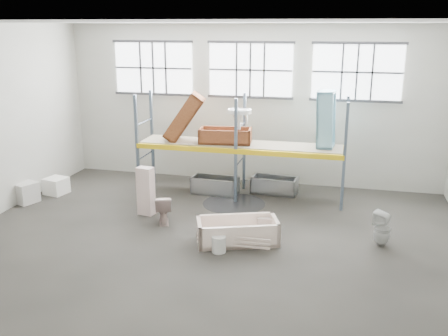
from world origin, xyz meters
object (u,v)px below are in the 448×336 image
(toilet_white, at_px, (382,229))
(steel_tub_right, at_px, (274,185))
(toilet_beige, at_px, (163,209))
(cistern_tall, at_px, (146,191))
(blue_tub_upright, at_px, (326,119))
(bathtub_beige, at_px, (237,231))
(rust_tub_flat, at_px, (225,136))
(steel_tub_left, at_px, (215,185))
(carton_near, at_px, (25,192))
(bucket, at_px, (219,244))

(toilet_white, xyz_separation_m, steel_tub_right, (-2.95, 3.18, -0.17))
(toilet_beige, height_order, toilet_white, toilet_white)
(cistern_tall, distance_m, blue_tub_upright, 5.38)
(bathtub_beige, height_order, toilet_white, toilet_white)
(toilet_beige, distance_m, cistern_tall, 0.84)
(toilet_white, bearing_deg, rust_tub_flat, -98.04)
(bathtub_beige, height_order, steel_tub_left, bathtub_beige)
(carton_near, bearing_deg, toilet_beige, -6.78)
(steel_tub_right, relative_size, rust_tub_flat, 0.90)
(steel_tub_right, bearing_deg, carton_near, -159.96)
(steel_tub_right, distance_m, carton_near, 7.35)
(toilet_beige, relative_size, bucket, 1.99)
(cistern_tall, distance_m, rust_tub_flat, 2.93)
(steel_tub_right, bearing_deg, bucket, -98.06)
(bucket, bearing_deg, toilet_white, 18.99)
(toilet_beige, height_order, steel_tub_right, toilet_beige)
(toilet_white, xyz_separation_m, blue_tub_upright, (-1.51, 2.88, 1.98))
(toilet_white, relative_size, carton_near, 1.23)
(steel_tub_left, height_order, steel_tub_right, steel_tub_left)
(steel_tub_left, bearing_deg, bathtub_beige, -66.87)
(toilet_beige, height_order, cistern_tall, cistern_tall)
(toilet_white, distance_m, steel_tub_left, 5.44)
(cistern_tall, distance_m, carton_near, 3.82)
(steel_tub_left, xyz_separation_m, blue_tub_upright, (3.19, 0.16, 2.14))
(blue_tub_upright, bearing_deg, carton_near, -165.07)
(toilet_white, xyz_separation_m, steel_tub_left, (-4.71, 2.73, -0.17))
(steel_tub_left, xyz_separation_m, bucket, (1.13, -3.96, -0.06))
(steel_tub_right, xyz_separation_m, rust_tub_flat, (-1.42, -0.50, 1.57))
(steel_tub_left, distance_m, carton_near, 5.56)
(cistern_tall, relative_size, bucket, 3.48)
(toilet_white, bearing_deg, bathtub_beige, -56.24)
(bathtub_beige, bearing_deg, blue_tub_upright, 42.84)
(steel_tub_left, bearing_deg, toilet_beige, -105.14)
(bucket, bearing_deg, cistern_tall, 143.91)
(steel_tub_right, bearing_deg, toilet_beige, -128.87)
(steel_tub_right, distance_m, bucket, 4.45)
(toilet_beige, bearing_deg, bathtub_beige, 139.43)
(toilet_white, distance_m, blue_tub_upright, 3.81)
(steel_tub_left, distance_m, blue_tub_upright, 3.85)
(toilet_beige, relative_size, rust_tub_flat, 0.50)
(toilet_beige, xyz_separation_m, blue_tub_upright, (3.90, 2.75, 2.02))
(bathtub_beige, height_order, blue_tub_upright, blue_tub_upright)
(rust_tub_flat, distance_m, carton_near, 6.04)
(steel_tub_right, bearing_deg, rust_tub_flat, -160.68)
(bathtub_beige, relative_size, carton_near, 2.77)
(steel_tub_left, height_order, blue_tub_upright, blue_tub_upright)
(toilet_white, bearing_deg, blue_tub_upright, -128.86)
(steel_tub_right, bearing_deg, cistern_tall, -140.05)
(rust_tub_flat, bearing_deg, steel_tub_right, 19.32)
(steel_tub_right, bearing_deg, blue_tub_upright, -11.55)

